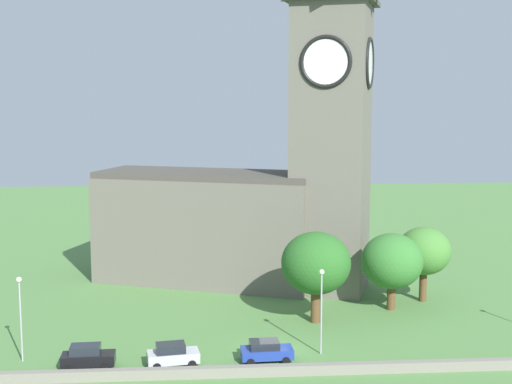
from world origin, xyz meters
The scene contains 11 objects.
ground_plane centered at (0.00, 15.00, 0.00)m, with size 200.00×200.00×0.00m, color #517F42.
church centered at (0.16, 21.51, 11.37)m, with size 32.64×19.52×35.79m.
quay_barrier centered at (0.00, -5.29, 0.41)m, with size 56.57×0.70×0.82m, color gray.
car_black centered at (-15.04, -2.80, 0.96)m, with size 4.21×2.18×1.90m.
car_silver centered at (-8.39, -2.69, 0.91)m, with size 4.29×2.66×1.81m.
car_blue centered at (-0.89, -2.25, 0.86)m, with size 4.28×2.42×1.70m.
streetlamp_west_end centered at (-20.58, -0.85, 4.67)m, with size 0.44×0.44×6.99m.
streetlamp_west_mid centered at (3.80, -0.93, 4.78)m, with size 0.44×0.44×7.19m.
tree_riverside_west centered at (12.87, 10.80, 4.96)m, with size 6.17×6.17×7.77m.
tree_churchyard centered at (16.97, 13.47, 5.33)m, with size 5.56×5.56×7.88m.
tree_riverside_east centered at (4.64, 7.31, 5.72)m, with size 6.57×6.57×8.72m.
Camera 1 is at (-5.63, -56.42, 21.07)m, focal length 49.14 mm.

